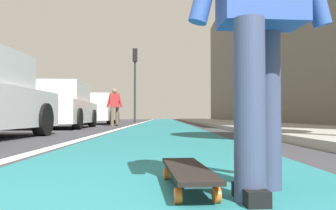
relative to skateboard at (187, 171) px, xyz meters
The scene contains 11 objects.
ground_plane 8.93m from the skateboard, ahead, with size 80.00×80.00×0.00m, color #38383D.
bike_lane_paint 22.93m from the skateboard, ahead, with size 56.00×2.33×0.00m, color #237075.
lane_stripe_white 18.99m from the skateboard, ahead, with size 52.00×0.16×0.01m, color silver.
sidewalk_curb 17.24m from the skateboard, 10.86° to the right, with size 52.00×3.20×0.11m, color #9E9B93.
building_facade 22.50m from the skateboard, 16.46° to the right, with size 40.00×1.20×11.11m, color #71675C.
skateboard is the anchor object (origin of this frame).
skater_person 0.92m from the skateboard, 113.39° to the right, with size 0.48×0.72×1.64m.
parked_car_mid 10.35m from the skateboard, 20.17° to the left, with size 4.36×2.12×1.47m.
parked_car_far 16.28m from the skateboard, 12.32° to the left, with size 4.47×1.91×1.49m.
traffic_light 19.95m from the skateboard, ahead, with size 0.33×0.28×4.52m.
pedestrian_distant 12.41m from the skateboard, ahead, with size 0.42×0.65×1.49m.
Camera 1 is at (-0.78, -0.04, 0.38)m, focal length 37.81 mm.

